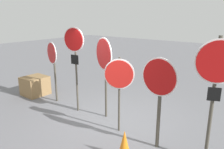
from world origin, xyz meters
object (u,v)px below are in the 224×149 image
object	(u,v)px
stop_sign_3	(119,78)
stop_sign_0	(53,59)
storage_crate	(35,86)
stop_sign_4	(159,86)
traffic_cone_0	(124,145)
stop_sign_2	(104,59)
stop_sign_5	(216,75)
stop_sign_1	(74,49)

from	to	relation	value
stop_sign_3	stop_sign_0	bearing A→B (deg)	145.61
storage_crate	stop_sign_0	bearing A→B (deg)	1.54
stop_sign_0	stop_sign_4	world-z (taller)	stop_sign_4
stop_sign_3	storage_crate	bearing A→B (deg)	147.65
traffic_cone_0	storage_crate	size ratio (longest dim) A/B	0.76
stop_sign_2	traffic_cone_0	xyz separation A→B (m)	(1.57, -1.24, -1.42)
stop_sign_5	stop_sign_2	bearing A→B (deg)	149.11
stop_sign_0	storage_crate	xyz separation A→B (m)	(-1.14, -0.03, -1.15)
stop_sign_3	stop_sign_4	xyz separation A→B (m)	(1.08, -0.05, 0.04)
stop_sign_1	stop_sign_2	xyz separation A→B (m)	(0.94, 0.22, -0.21)
stop_sign_1	stop_sign_4	xyz separation A→B (m)	(2.85, -0.26, -0.48)
stop_sign_2	stop_sign_3	distance (m)	0.98
stop_sign_5	storage_crate	bearing A→B (deg)	153.71
stop_sign_2	stop_sign_4	xyz separation A→B (m)	(1.91, -0.48, -0.27)
stop_sign_2	stop_sign_3	xyz separation A→B (m)	(0.83, -0.42, -0.31)
stop_sign_4	storage_crate	size ratio (longest dim) A/B	2.46
stop_sign_1	stop_sign_2	bearing A→B (deg)	4.57
stop_sign_3	traffic_cone_0	distance (m)	1.57
stop_sign_3	stop_sign_4	size ratio (longest dim) A/B	0.93
stop_sign_5	traffic_cone_0	size ratio (longest dim) A/B	3.97
stop_sign_1	storage_crate	xyz separation A→B (m)	(-2.32, 0.06, -1.60)
stop_sign_0	storage_crate	bearing A→B (deg)	-162.89
traffic_cone_0	storage_crate	xyz separation A→B (m)	(-4.83, 1.08, 0.03)
stop_sign_3	stop_sign_4	world-z (taller)	stop_sign_4
stop_sign_1	traffic_cone_0	world-z (taller)	stop_sign_1
stop_sign_3	stop_sign_5	world-z (taller)	stop_sign_5
stop_sign_0	stop_sign_2	bearing A→B (deg)	18.95
stop_sign_1	stop_sign_5	world-z (taller)	stop_sign_1
stop_sign_4	stop_sign_5	size ratio (longest dim) A/B	0.81
stop_sign_0	stop_sign_5	world-z (taller)	stop_sign_5
stop_sign_3	storage_crate	distance (m)	4.23
traffic_cone_0	stop_sign_5	bearing A→B (deg)	34.17
stop_sign_3	stop_sign_4	distance (m)	1.08
stop_sign_5	stop_sign_0	bearing A→B (deg)	153.04
storage_crate	stop_sign_5	bearing A→B (deg)	-1.43
stop_sign_1	stop_sign_5	bearing A→B (deg)	-9.84
stop_sign_0	storage_crate	size ratio (longest dim) A/B	2.44
stop_sign_5	storage_crate	size ratio (longest dim) A/B	3.02
stop_sign_0	stop_sign_4	bearing A→B (deg)	10.57
stop_sign_1	stop_sign_2	world-z (taller)	stop_sign_1
traffic_cone_0	stop_sign_0	bearing A→B (deg)	163.16
stop_sign_2	traffic_cone_0	size ratio (longest dim) A/B	3.61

